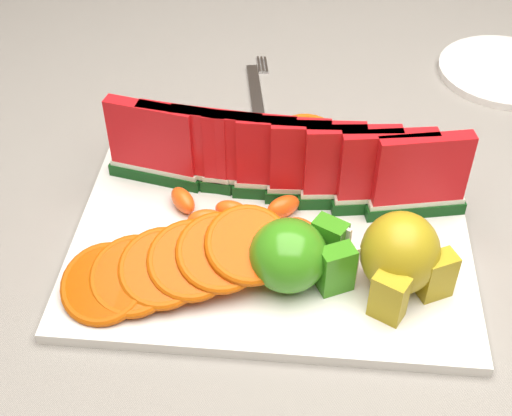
# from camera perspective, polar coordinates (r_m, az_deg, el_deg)

# --- Properties ---
(table) EXTENTS (1.40, 0.90, 0.75)m
(table) POSITION_cam_1_polar(r_m,az_deg,el_deg) (0.86, 5.93, -4.48)
(table) COLOR #463019
(table) RESTS_ON ground
(tablecloth) EXTENTS (1.53, 1.03, 0.20)m
(tablecloth) POSITION_cam_1_polar(r_m,az_deg,el_deg) (0.82, 6.24, -1.48)
(tablecloth) COLOR gray
(tablecloth) RESTS_ON table
(platter) EXTENTS (0.40, 0.30, 0.01)m
(platter) POSITION_cam_1_polar(r_m,az_deg,el_deg) (0.73, 1.28, -2.26)
(platter) COLOR silver
(platter) RESTS_ON tablecloth
(apple_cluster) EXTENTS (0.10, 0.08, 0.07)m
(apple_cluster) POSITION_cam_1_polar(r_m,az_deg,el_deg) (0.66, 3.22, -3.80)
(apple_cluster) COLOR #297B12
(apple_cluster) RESTS_ON platter
(pear_cluster) EXTENTS (0.09, 0.10, 0.08)m
(pear_cluster) POSITION_cam_1_polar(r_m,az_deg,el_deg) (0.66, 11.57, -3.86)
(pear_cluster) COLOR #AF6B11
(pear_cluster) RESTS_ON platter
(side_plate) EXTENTS (0.19, 0.19, 0.01)m
(side_plate) POSITION_cam_1_polar(r_m,az_deg,el_deg) (1.04, 19.31, 10.31)
(side_plate) COLOR silver
(side_plate) RESTS_ON tablecloth
(fork) EXTENTS (0.04, 0.20, 0.00)m
(fork) POSITION_cam_1_polar(r_m,az_deg,el_deg) (0.94, 0.11, 8.85)
(fork) COLOR silver
(fork) RESTS_ON tablecloth
(watermelon_row) EXTENTS (0.39, 0.07, 0.10)m
(watermelon_row) POSITION_cam_1_polar(r_m,az_deg,el_deg) (0.74, 2.15, 3.75)
(watermelon_row) COLOR #0F370E
(watermelon_row) RESTS_ON platter
(orange_fan_front) EXTENTS (0.23, 0.14, 0.06)m
(orange_fan_front) POSITION_cam_1_polar(r_m,az_deg,el_deg) (0.66, -6.34, -4.47)
(orange_fan_front) COLOR orange
(orange_fan_front) RESTS_ON platter
(orange_fan_back) EXTENTS (0.24, 0.10, 0.04)m
(orange_fan_back) POSITION_cam_1_polar(r_m,az_deg,el_deg) (0.81, -0.99, 5.22)
(orange_fan_back) COLOR orange
(orange_fan_back) RESTS_ON platter
(tangerine_segments) EXTENTS (0.17, 0.07, 0.02)m
(tangerine_segments) POSITION_cam_1_polar(r_m,az_deg,el_deg) (0.73, -1.09, -0.49)
(tangerine_segments) COLOR #E94C11
(tangerine_segments) RESTS_ON platter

